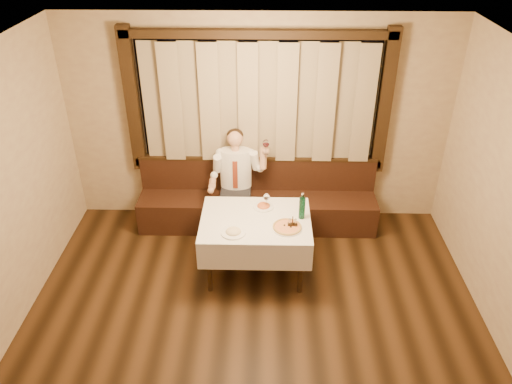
{
  "coord_description": "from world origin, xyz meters",
  "views": [
    {
      "loc": [
        0.11,
        -3.04,
        4.0
      ],
      "look_at": [
        0.0,
        1.9,
        1.0
      ],
      "focal_mm": 35.0,
      "sensor_mm": 36.0,
      "label": 1
    }
  ],
  "objects_px": {
    "seated_man": "(236,174)",
    "pasta_red": "(263,205)",
    "dining_table": "(256,227)",
    "green_bottle": "(302,208)",
    "pasta_cream": "(233,230)",
    "banquette": "(257,204)",
    "pizza": "(287,227)",
    "cruet_caddy": "(293,223)"
  },
  "relations": [
    {
      "from": "pizza",
      "to": "pasta_cream",
      "type": "height_order",
      "value": "pasta_cream"
    },
    {
      "from": "pizza",
      "to": "seated_man",
      "type": "bearing_deg",
      "value": 119.89
    },
    {
      "from": "pasta_red",
      "to": "pasta_cream",
      "type": "xyz_separation_m",
      "value": [
        -0.33,
        -0.53,
        0.0
      ]
    },
    {
      "from": "pizza",
      "to": "cruet_caddy",
      "type": "height_order",
      "value": "cruet_caddy"
    },
    {
      "from": "cruet_caddy",
      "to": "seated_man",
      "type": "distance_m",
      "value": 1.28
    },
    {
      "from": "pizza",
      "to": "pasta_cream",
      "type": "bearing_deg",
      "value": -170.04
    },
    {
      "from": "banquette",
      "to": "seated_man",
      "type": "relative_size",
      "value": 2.26
    },
    {
      "from": "pizza",
      "to": "dining_table",
      "type": "bearing_deg",
      "value": 154.21
    },
    {
      "from": "banquette",
      "to": "pasta_red",
      "type": "bearing_deg",
      "value": -83.45
    },
    {
      "from": "pasta_cream",
      "to": "seated_man",
      "type": "bearing_deg",
      "value": 91.88
    },
    {
      "from": "pasta_red",
      "to": "banquette",
      "type": "bearing_deg",
      "value": 96.55
    },
    {
      "from": "banquette",
      "to": "dining_table",
      "type": "bearing_deg",
      "value": -90.0
    },
    {
      "from": "pizza",
      "to": "cruet_caddy",
      "type": "relative_size",
      "value": 2.92
    },
    {
      "from": "pasta_cream",
      "to": "seated_man",
      "type": "distance_m",
      "value": 1.21
    },
    {
      "from": "pasta_red",
      "to": "cruet_caddy",
      "type": "distance_m",
      "value": 0.52
    },
    {
      "from": "banquette",
      "to": "cruet_caddy",
      "type": "xyz_separation_m",
      "value": [
        0.42,
        -1.16,
        0.49
      ]
    },
    {
      "from": "pasta_cream",
      "to": "dining_table",
      "type": "bearing_deg",
      "value": 49.26
    },
    {
      "from": "seated_man",
      "to": "pasta_red",
      "type": "bearing_deg",
      "value": -61.53
    },
    {
      "from": "pasta_cream",
      "to": "green_bottle",
      "type": "xyz_separation_m",
      "value": [
        0.77,
        0.32,
        0.1
      ]
    },
    {
      "from": "pasta_red",
      "to": "green_bottle",
      "type": "bearing_deg",
      "value": -26.05
    },
    {
      "from": "dining_table",
      "to": "pasta_cream",
      "type": "relative_size",
      "value": 4.54
    },
    {
      "from": "pasta_cream",
      "to": "green_bottle",
      "type": "height_order",
      "value": "green_bottle"
    },
    {
      "from": "dining_table",
      "to": "pasta_red",
      "type": "relative_size",
      "value": 5.09
    },
    {
      "from": "dining_table",
      "to": "pizza",
      "type": "xyz_separation_m",
      "value": [
        0.36,
        -0.17,
        0.12
      ]
    },
    {
      "from": "dining_table",
      "to": "cruet_caddy",
      "type": "bearing_deg",
      "value": -18.21
    },
    {
      "from": "pasta_cream",
      "to": "seated_man",
      "type": "relative_size",
      "value": 0.2
    },
    {
      "from": "pizza",
      "to": "pasta_cream",
      "type": "relative_size",
      "value": 1.23
    },
    {
      "from": "pasta_red",
      "to": "seated_man",
      "type": "bearing_deg",
      "value": 118.47
    },
    {
      "from": "pasta_red",
      "to": "seated_man",
      "type": "relative_size",
      "value": 0.18
    },
    {
      "from": "pasta_red",
      "to": "cruet_caddy",
      "type": "bearing_deg",
      "value": -50.09
    },
    {
      "from": "banquette",
      "to": "cruet_caddy",
      "type": "bearing_deg",
      "value": -70.18
    },
    {
      "from": "pasta_cream",
      "to": "cruet_caddy",
      "type": "xyz_separation_m",
      "value": [
        0.66,
        0.14,
        0.0
      ]
    },
    {
      "from": "pizza",
      "to": "pasta_red",
      "type": "xyz_separation_m",
      "value": [
        -0.27,
        0.43,
        0.02
      ]
    },
    {
      "from": "pasta_red",
      "to": "green_bottle",
      "type": "xyz_separation_m",
      "value": [
        0.44,
        -0.22,
        0.1
      ]
    },
    {
      "from": "pasta_cream",
      "to": "cruet_caddy",
      "type": "height_order",
      "value": "cruet_caddy"
    },
    {
      "from": "banquette",
      "to": "cruet_caddy",
      "type": "distance_m",
      "value": 1.33
    },
    {
      "from": "pizza",
      "to": "green_bottle",
      "type": "xyz_separation_m",
      "value": [
        0.17,
        0.21,
        0.12
      ]
    },
    {
      "from": "green_bottle",
      "to": "dining_table",
      "type": "bearing_deg",
      "value": -175.53
    },
    {
      "from": "dining_table",
      "to": "green_bottle",
      "type": "height_order",
      "value": "green_bottle"
    },
    {
      "from": "green_bottle",
      "to": "pasta_red",
      "type": "bearing_deg",
      "value": 153.95
    },
    {
      "from": "dining_table",
      "to": "cruet_caddy",
      "type": "relative_size",
      "value": 10.76
    },
    {
      "from": "pasta_red",
      "to": "pizza",
      "type": "bearing_deg",
      "value": -57.94
    }
  ]
}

